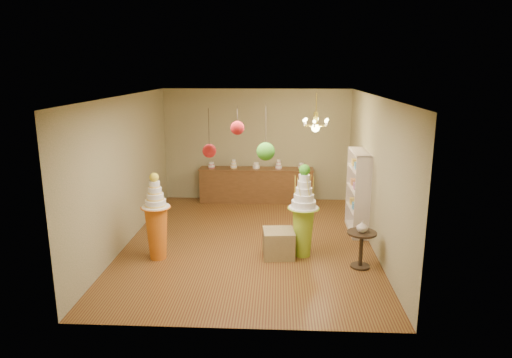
{
  "coord_description": "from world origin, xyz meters",
  "views": [
    {
      "loc": [
        0.59,
        -8.9,
        3.53
      ],
      "look_at": [
        0.15,
        0.0,
        1.35
      ],
      "focal_mm": 32.0,
      "sensor_mm": 36.0,
      "label": 1
    }
  ],
  "objects_px": {
    "pedestal_green": "(303,219)",
    "pedestal_orange": "(157,225)",
    "sideboard": "(256,184)",
    "round_table": "(361,245)"
  },
  "relations": [
    {
      "from": "pedestal_orange",
      "to": "pedestal_green",
      "type": "bearing_deg",
      "value": 5.54
    },
    {
      "from": "pedestal_green",
      "to": "pedestal_orange",
      "type": "height_order",
      "value": "pedestal_green"
    },
    {
      "from": "pedestal_green",
      "to": "pedestal_orange",
      "type": "bearing_deg",
      "value": -174.46
    },
    {
      "from": "round_table",
      "to": "pedestal_green",
      "type": "bearing_deg",
      "value": 154.67
    },
    {
      "from": "pedestal_green",
      "to": "sideboard",
      "type": "relative_size",
      "value": 0.59
    },
    {
      "from": "pedestal_orange",
      "to": "sideboard",
      "type": "height_order",
      "value": "pedestal_orange"
    },
    {
      "from": "pedestal_orange",
      "to": "round_table",
      "type": "height_order",
      "value": "pedestal_orange"
    },
    {
      "from": "pedestal_green",
      "to": "round_table",
      "type": "bearing_deg",
      "value": -25.33
    },
    {
      "from": "pedestal_orange",
      "to": "round_table",
      "type": "bearing_deg",
      "value": -3.3
    },
    {
      "from": "pedestal_green",
      "to": "pedestal_orange",
      "type": "distance_m",
      "value": 2.76
    }
  ]
}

